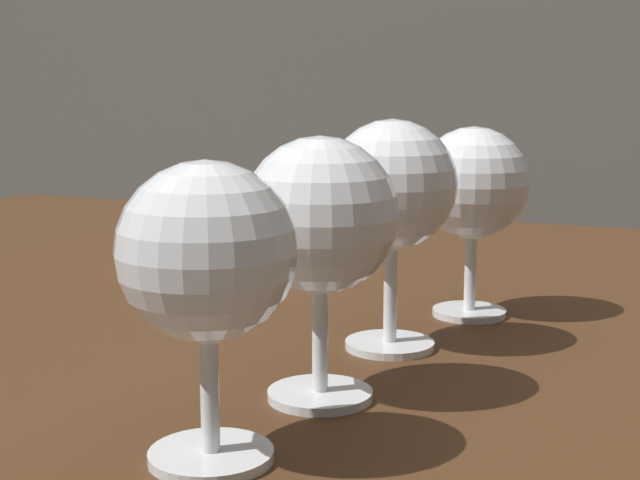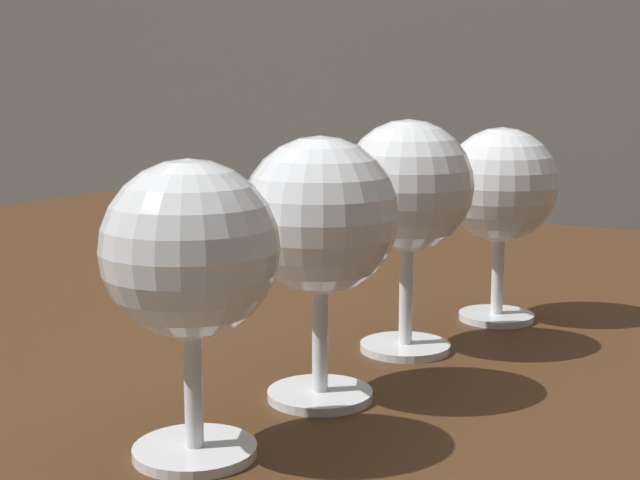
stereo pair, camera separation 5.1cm
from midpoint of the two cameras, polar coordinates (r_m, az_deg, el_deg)
The scene contains 5 objects.
dining_table at distance 0.80m, azimuth 2.97°, elevation -9.58°, with size 1.33×0.93×0.76m.
wine_glass_cabernet at distance 0.43m, azimuth -4.67°, elevation -0.92°, with size 0.08×0.08×0.14m.
wine_glass_white at distance 0.50m, azimuth 2.87°, elevation 1.30°, with size 0.09×0.09×0.15m.
wine_glass_amber at distance 0.60m, azimuth 7.82°, elevation 2.97°, with size 0.09×0.09×0.15m.
wine_glass_chardonnay at distance 0.70m, azimuth 13.13°, elevation 3.10°, with size 0.08×0.08×0.14m.
Camera 2 is at (0.34, -0.68, 0.94)m, focal length 51.96 mm.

